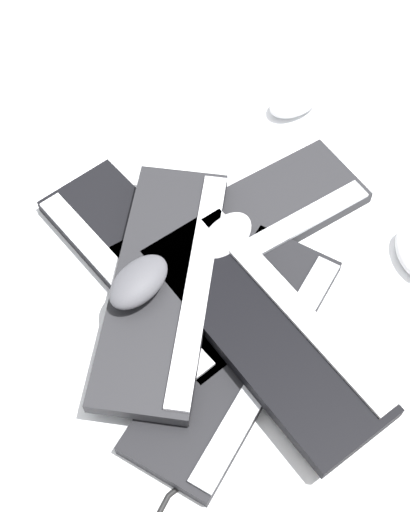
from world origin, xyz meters
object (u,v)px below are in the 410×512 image
Objects in this scene: keyboard_0 at (245,225)px; keyboard_1 at (148,265)px; mouse_1 at (225,237)px; mouse_3 at (139,282)px; keyboard_2 at (238,352)px; keyboard_3 at (265,328)px; keyboard_4 at (165,283)px; mouse_4 at (295,101)px.

keyboard_1 is (-0.16, 0.08, 0.00)m from keyboard_0.
mouse_1 is 0.17m from mouse_3.
keyboard_3 is (0.05, -0.01, 0.03)m from keyboard_2.
keyboard_4 is at bearing 101.06° from keyboard_3.
mouse_4 reaches higher than keyboard_2.
mouse_1 is at bearing -148.30° from mouse_4.
keyboard_4 is 0.48m from mouse_4.
keyboard_2 is 0.98× the size of keyboard_3.
mouse_3 reaches higher than keyboard_4.
mouse_4 is at bearing 18.09° from keyboard_0.
mouse_3 reaches higher than keyboard_0.
mouse_4 is (0.29, 0.09, 0.01)m from keyboard_0.
mouse_3 is at bearing -12.67° from mouse_1.
keyboard_4 is (0.01, 0.15, 0.03)m from keyboard_2.
keyboard_2 is at bearing 45.02° from mouse_1.
keyboard_3 is at bearing 58.92° from mouse_1.
keyboard_2 is at bearing 162.73° from keyboard_3.
keyboard_1 is 0.14m from mouse_1.
keyboard_3 is (-0.15, -0.15, 0.03)m from keyboard_0.
keyboard_2 is 4.15× the size of mouse_1.
mouse_4 reaches higher than keyboard_0.
keyboard_2 is 0.19m from mouse_1.
keyboard_1 is at bearing 33.16° from mouse_3.
keyboard_0 is 4.23× the size of mouse_3.
keyboard_3 reaches higher than keyboard_1.
keyboard_2 is at bearing -145.97° from keyboard_0.
keyboard_3 is 0.17m from keyboard_4.
keyboard_0 is 1.00× the size of keyboard_3.
mouse_4 is (0.51, 0.06, -0.06)m from mouse_3.
keyboard_4 is 0.13m from mouse_1.
keyboard_1 is at bearing 68.28° from keyboard_4.
mouse_4 is at bearing 25.09° from keyboard_2.
keyboard_2 is (-0.03, -0.21, 0.00)m from keyboard_1.
keyboard_2 is at bearing -80.62° from mouse_3.
keyboard_0 is 4.23× the size of mouse_1.
mouse_3 is (-0.04, 0.02, 0.04)m from keyboard_4.
keyboard_4 is at bearing -111.72° from keyboard_1.
mouse_3 is (-0.07, 0.19, 0.04)m from keyboard_3.
keyboard_2 is at bearing -94.49° from keyboard_4.
keyboard_0 is 1.02× the size of keyboard_2.
keyboard_2 is 0.06m from keyboard_3.
keyboard_0 is at bearing 34.03° from keyboard_2.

